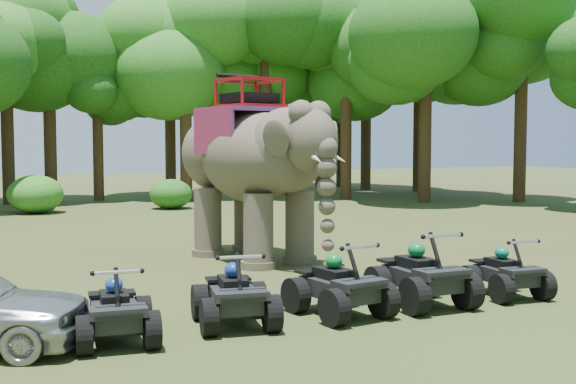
# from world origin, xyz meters

# --- Properties ---
(ground) EXTENTS (110.00, 110.00, 0.00)m
(ground) POSITION_xyz_m (0.00, 0.00, 0.00)
(ground) COLOR #47381E
(ground) RESTS_ON ground
(elephant) EXTENTS (3.53, 5.85, 4.59)m
(elephant) POSITION_xyz_m (0.46, 4.42, 2.29)
(elephant) COLOR brown
(elephant) RESTS_ON ground
(atv_0) EXTENTS (1.30, 1.68, 1.16)m
(atv_0) POSITION_xyz_m (-4.05, -1.72, 0.58)
(atv_0) COLOR black
(atv_0) RESTS_ON ground
(atv_1) EXTENTS (1.46, 1.82, 1.22)m
(atv_1) POSITION_xyz_m (-2.13, -1.50, 0.61)
(atv_1) COLOR black
(atv_1) RESTS_ON ground
(atv_2) EXTENTS (1.50, 1.89, 1.27)m
(atv_2) POSITION_xyz_m (-0.30, -1.59, 0.64)
(atv_2) COLOR black
(atv_2) RESTS_ON ground
(atv_3) EXTENTS (1.35, 1.85, 1.37)m
(atv_3) POSITION_xyz_m (1.40, -1.52, 0.69)
(atv_3) COLOR black
(atv_3) RESTS_ON ground
(atv_4) EXTENTS (1.24, 1.62, 1.14)m
(atv_4) POSITION_xyz_m (3.28, -1.55, 0.57)
(atv_4) COLOR black
(atv_4) RESTS_ON ground
(tree_0) EXTENTS (4.98, 4.98, 7.12)m
(tree_0) POSITION_xyz_m (0.00, 24.41, 3.56)
(tree_0) COLOR #195114
(tree_0) RESTS_ON ground
(tree_1) EXTENTS (6.83, 6.83, 9.76)m
(tree_1) POSITION_xyz_m (3.94, 22.47, 4.88)
(tree_1) COLOR #195114
(tree_1) RESTS_ON ground
(tree_2) EXTENTS (6.91, 6.91, 9.87)m
(tree_2) POSITION_xyz_m (8.25, 22.60, 4.94)
(tree_2) COLOR #195114
(tree_2) RESTS_ON ground
(tree_3) EXTENTS (6.24, 6.24, 8.92)m
(tree_3) POSITION_xyz_m (11.66, 20.15, 4.46)
(tree_3) COLOR #195114
(tree_3) RESTS_ON ground
(tree_4) EXTENTS (7.00, 7.00, 10.00)m
(tree_4) POSITION_xyz_m (14.23, 16.93, 5.00)
(tree_4) COLOR #195114
(tree_4) RESTS_ON ground
(tree_5) EXTENTS (6.93, 6.93, 9.90)m
(tree_5) POSITION_xyz_m (18.57, 15.23, 4.95)
(tree_5) COLOR #195114
(tree_5) RESTS_ON ground
(tree_32) EXTENTS (6.35, 6.35, 9.07)m
(tree_32) POSITION_xyz_m (-4.21, 23.84, 4.54)
(tree_32) COLOR #195114
(tree_32) RESTS_ON ground
(tree_34) EXTENTS (7.48, 7.48, 10.69)m
(tree_34) POSITION_xyz_m (16.25, 26.05, 5.34)
(tree_34) COLOR #195114
(tree_34) RESTS_ON ground
(tree_36) EXTENTS (6.57, 6.57, 9.38)m
(tree_36) POSITION_xyz_m (4.29, 26.77, 4.69)
(tree_36) COLOR #195114
(tree_36) RESTS_ON ground
(tree_38) EXTENTS (7.63, 7.63, 10.91)m
(tree_38) POSITION_xyz_m (14.67, 29.14, 5.45)
(tree_38) COLOR #195114
(tree_38) RESTS_ON ground
(tree_39) EXTENTS (6.85, 6.85, 9.79)m
(tree_39) POSITION_xyz_m (-2.27, 24.31, 4.90)
(tree_39) COLOR #195114
(tree_39) RESTS_ON ground
(tree_40) EXTENTS (6.66, 6.66, 9.51)m
(tree_40) POSITION_xyz_m (8.02, 22.99, 4.75)
(tree_40) COLOR #195114
(tree_40) RESTS_ON ground
(tree_41) EXTENTS (7.00, 7.00, 10.00)m
(tree_41) POSITION_xyz_m (18.18, 23.30, 5.00)
(tree_41) COLOR #195114
(tree_41) RESTS_ON ground
(tree_42) EXTENTS (6.02, 6.02, 8.60)m
(tree_42) POSITION_xyz_m (17.25, 21.48, 4.30)
(tree_42) COLOR #195114
(tree_42) RESTS_ON ground
(tree_44) EXTENTS (5.92, 5.92, 8.45)m
(tree_44) POSITION_xyz_m (13.75, 26.65, 4.23)
(tree_44) COLOR #195114
(tree_44) RESTS_ON ground
(tree_45) EXTENTS (6.06, 6.06, 8.65)m
(tree_45) POSITION_xyz_m (16.15, 29.10, 4.33)
(tree_45) COLOR #195114
(tree_45) RESTS_ON ground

